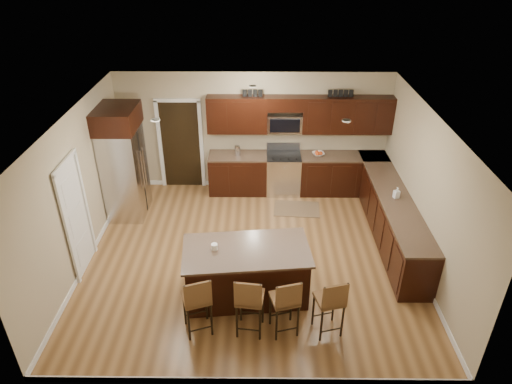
{
  "coord_description": "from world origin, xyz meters",
  "views": [
    {
      "loc": [
        0.15,
        -6.76,
        5.28
      ],
      "look_at": [
        0.08,
        0.4,
        1.15
      ],
      "focal_mm": 32.0,
      "sensor_mm": 36.0,
      "label": 1
    }
  ],
  "objects_px": {
    "range": "(283,173)",
    "island": "(247,274)",
    "stool_left": "(197,299)",
    "refrigerator": "(123,162)",
    "stool_mid": "(249,300)",
    "stool_right": "(286,301)",
    "stool_extra": "(331,301)"
  },
  "relations": [
    {
      "from": "island",
      "to": "stool_extra",
      "type": "bearing_deg",
      "value": -39.87
    },
    {
      "from": "range",
      "to": "refrigerator",
      "type": "height_order",
      "value": "refrigerator"
    },
    {
      "from": "stool_mid",
      "to": "stool_extra",
      "type": "xyz_separation_m",
      "value": [
        1.18,
        0.0,
        -0.02
      ]
    },
    {
      "from": "refrigerator",
      "to": "stool_extra",
      "type": "distance_m",
      "value": 5.11
    },
    {
      "from": "stool_left",
      "to": "refrigerator",
      "type": "xyz_separation_m",
      "value": [
        -1.87,
        3.37,
        0.55
      ]
    },
    {
      "from": "stool_right",
      "to": "stool_extra",
      "type": "height_order",
      "value": "same"
    },
    {
      "from": "stool_mid",
      "to": "stool_right",
      "type": "bearing_deg",
      "value": 7.59
    },
    {
      "from": "island",
      "to": "stool_mid",
      "type": "xyz_separation_m",
      "value": [
        0.06,
        -0.84,
        0.23
      ]
    },
    {
      "from": "refrigerator",
      "to": "stool_extra",
      "type": "height_order",
      "value": "refrigerator"
    },
    {
      "from": "stool_right",
      "to": "refrigerator",
      "type": "relative_size",
      "value": 0.44
    },
    {
      "from": "island",
      "to": "refrigerator",
      "type": "xyz_separation_m",
      "value": [
        -2.56,
        2.53,
        0.77
      ]
    },
    {
      "from": "stool_left",
      "to": "stool_extra",
      "type": "height_order",
      "value": "stool_left"
    },
    {
      "from": "island",
      "to": "stool_right",
      "type": "distance_m",
      "value": 1.05
    },
    {
      "from": "stool_left",
      "to": "stool_extra",
      "type": "relative_size",
      "value": 1.02
    },
    {
      "from": "range",
      "to": "island",
      "type": "bearing_deg",
      "value": -102.06
    },
    {
      "from": "refrigerator",
      "to": "stool_extra",
      "type": "relative_size",
      "value": 2.29
    },
    {
      "from": "stool_left",
      "to": "refrigerator",
      "type": "relative_size",
      "value": 0.45
    },
    {
      "from": "stool_left",
      "to": "stool_right",
      "type": "xyz_separation_m",
      "value": [
        1.28,
        0.0,
        -0.01
      ]
    },
    {
      "from": "island",
      "to": "refrigerator",
      "type": "relative_size",
      "value": 0.89
    },
    {
      "from": "range",
      "to": "stool_mid",
      "type": "bearing_deg",
      "value": -98.95
    },
    {
      "from": "island",
      "to": "stool_right",
      "type": "bearing_deg",
      "value": -60.63
    },
    {
      "from": "island",
      "to": "stool_mid",
      "type": "bearing_deg",
      "value": -91.59
    },
    {
      "from": "range",
      "to": "stool_extra",
      "type": "distance_m",
      "value": 4.33
    },
    {
      "from": "stool_right",
      "to": "refrigerator",
      "type": "bearing_deg",
      "value": 118.03
    },
    {
      "from": "stool_left",
      "to": "range",
      "type": "bearing_deg",
      "value": 52.8
    },
    {
      "from": "stool_right",
      "to": "stool_extra",
      "type": "xyz_separation_m",
      "value": [
        0.65,
        0.0,
        0.0
      ]
    },
    {
      "from": "stool_extra",
      "to": "refrigerator",
      "type": "bearing_deg",
      "value": 123.39
    },
    {
      "from": "stool_mid",
      "to": "stool_right",
      "type": "height_order",
      "value": "stool_mid"
    },
    {
      "from": "refrigerator",
      "to": "stool_extra",
      "type": "xyz_separation_m",
      "value": [
        3.8,
        -3.37,
        -0.56
      ]
    },
    {
      "from": "island",
      "to": "stool_left",
      "type": "distance_m",
      "value": 1.11
    },
    {
      "from": "island",
      "to": "stool_extra",
      "type": "height_order",
      "value": "stool_extra"
    },
    {
      "from": "range",
      "to": "island",
      "type": "xyz_separation_m",
      "value": [
        -0.74,
        -3.46,
        -0.04
      ]
    }
  ]
}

